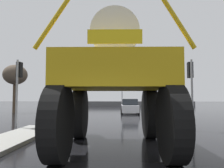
{
  "coord_description": "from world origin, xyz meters",
  "views": [
    {
      "loc": [
        0.58,
        -2.45,
        1.72
      ],
      "look_at": [
        0.1,
        8.02,
        2.37
      ],
      "focal_mm": 33.47,
      "sensor_mm": 36.0,
      "label": 1
    }
  ],
  "objects_px": {
    "traffic_signal_near_right": "(191,79)",
    "bare_tree_left": "(15,75)",
    "sedan_ahead": "(130,106)",
    "traffic_signal_far_left": "(157,90)",
    "traffic_signal_near_left": "(19,79)",
    "traffic_signal_far_right": "(122,89)",
    "oversize_sprayer": "(115,82)"
  },
  "relations": [
    {
      "from": "traffic_signal_near_right",
      "to": "bare_tree_left",
      "type": "height_order",
      "value": "bare_tree_left"
    },
    {
      "from": "sedan_ahead",
      "to": "traffic_signal_far_left",
      "type": "xyz_separation_m",
      "value": [
        3.56,
        4.18,
        1.86
      ]
    },
    {
      "from": "traffic_signal_far_left",
      "to": "traffic_signal_near_left",
      "type": "bearing_deg",
      "value": -123.09
    },
    {
      "from": "sedan_ahead",
      "to": "traffic_signal_far_right",
      "type": "xyz_separation_m",
      "value": [
        -0.8,
        4.17,
        2.04
      ]
    },
    {
      "from": "traffic_signal_near_right",
      "to": "traffic_signal_far_right",
      "type": "bearing_deg",
      "value": 103.1
    },
    {
      "from": "oversize_sprayer",
      "to": "traffic_signal_near_right",
      "type": "distance_m",
      "value": 5.51
    },
    {
      "from": "oversize_sprayer",
      "to": "sedan_ahead",
      "type": "bearing_deg",
      "value": -5.99
    },
    {
      "from": "traffic_signal_near_right",
      "to": "traffic_signal_far_right",
      "type": "xyz_separation_m",
      "value": [
        -3.58,
        15.38,
        0.08
      ]
    },
    {
      "from": "oversize_sprayer",
      "to": "traffic_signal_far_right",
      "type": "distance_m",
      "value": 19.3
    },
    {
      "from": "traffic_signal_near_right",
      "to": "bare_tree_left",
      "type": "relative_size",
      "value": 0.69
    },
    {
      "from": "traffic_signal_near_left",
      "to": "traffic_signal_far_right",
      "type": "bearing_deg",
      "value": 69.79
    },
    {
      "from": "bare_tree_left",
      "to": "traffic_signal_near_left",
      "type": "bearing_deg",
      "value": -61.56
    },
    {
      "from": "sedan_ahead",
      "to": "traffic_signal_near_left",
      "type": "xyz_separation_m",
      "value": [
        -6.46,
        -11.21,
        2.01
      ]
    },
    {
      "from": "traffic_signal_near_left",
      "to": "traffic_signal_far_left",
      "type": "height_order",
      "value": "traffic_signal_near_left"
    },
    {
      "from": "traffic_signal_near_left",
      "to": "traffic_signal_near_right",
      "type": "relative_size",
      "value": 1.02
    },
    {
      "from": "traffic_signal_near_right",
      "to": "traffic_signal_far_left",
      "type": "xyz_separation_m",
      "value": [
        0.78,
        15.38,
        -0.1
      ]
    },
    {
      "from": "sedan_ahead",
      "to": "traffic_signal_near_right",
      "type": "distance_m",
      "value": 11.71
    },
    {
      "from": "oversize_sprayer",
      "to": "bare_tree_left",
      "type": "distance_m",
      "value": 19.41
    },
    {
      "from": "oversize_sprayer",
      "to": "traffic_signal_far_right",
      "type": "height_order",
      "value": "oversize_sprayer"
    },
    {
      "from": "traffic_signal_near_right",
      "to": "traffic_signal_far_left",
      "type": "height_order",
      "value": "traffic_signal_near_right"
    },
    {
      "from": "sedan_ahead",
      "to": "bare_tree_left",
      "type": "distance_m",
      "value": 13.15
    },
    {
      "from": "traffic_signal_far_right",
      "to": "bare_tree_left",
      "type": "relative_size",
      "value": 0.71
    },
    {
      "from": "traffic_signal_near_left",
      "to": "traffic_signal_far_right",
      "type": "height_order",
      "value": "traffic_signal_far_right"
    },
    {
      "from": "sedan_ahead",
      "to": "oversize_sprayer",
      "type": "bearing_deg",
      "value": 175.33
    },
    {
      "from": "sedan_ahead",
      "to": "traffic_signal_near_right",
      "type": "height_order",
      "value": "traffic_signal_near_right"
    },
    {
      "from": "traffic_signal_near_left",
      "to": "bare_tree_left",
      "type": "height_order",
      "value": "bare_tree_left"
    },
    {
      "from": "traffic_signal_far_left",
      "to": "traffic_signal_far_right",
      "type": "height_order",
      "value": "traffic_signal_far_right"
    },
    {
      "from": "oversize_sprayer",
      "to": "traffic_signal_near_left",
      "type": "distance_m",
      "value": 6.67
    },
    {
      "from": "oversize_sprayer",
      "to": "sedan_ahead",
      "type": "distance_m",
      "value": 15.23
    },
    {
      "from": "oversize_sprayer",
      "to": "bare_tree_left",
      "type": "xyz_separation_m",
      "value": [
        -11.62,
        15.43,
        1.89
      ]
    },
    {
      "from": "traffic_signal_near_left",
      "to": "traffic_signal_far_left",
      "type": "distance_m",
      "value": 18.36
    },
    {
      "from": "traffic_signal_near_left",
      "to": "traffic_signal_near_right",
      "type": "height_order",
      "value": "traffic_signal_near_left"
    }
  ]
}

